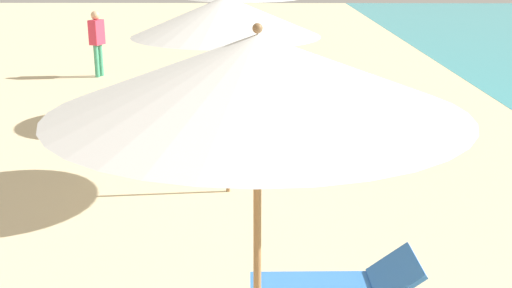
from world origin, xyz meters
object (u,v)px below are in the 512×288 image
(lounger_farthest_shoreside, at_px, (266,92))
(lounger_farthest_inland, at_px, (296,123))
(umbrella_third, at_px, (257,74))
(lounger_fourth_shoreside, at_px, (297,142))
(person_walking_mid, at_px, (97,37))
(lounger_third_shoreside, at_px, (336,286))
(umbrella_fourth, at_px, (226,16))

(lounger_farthest_shoreside, xyz_separation_m, lounger_farthest_inland, (0.45, -2.31, 0.00))
(umbrella_third, distance_m, lounger_fourth_shoreside, 5.42)
(person_walking_mid, bearing_deg, lounger_third_shoreside, -46.25)
(umbrella_third, distance_m, person_walking_mid, 11.99)
(umbrella_third, distance_m, lounger_third_shoreside, 2.30)
(lounger_third_shoreside, xyz_separation_m, lounger_fourth_shoreside, (-0.12, 4.00, 0.01))
(umbrella_fourth, height_order, person_walking_mid, umbrella_fourth)
(lounger_fourth_shoreside, bearing_deg, umbrella_third, 82.11)
(lounger_third_shoreside, height_order, lounger_fourth_shoreside, lounger_fourth_shoreside)
(umbrella_fourth, bearing_deg, lounger_farthest_inland, 67.22)
(lounger_third_shoreside, height_order, lounger_farthest_shoreside, lounger_farthest_shoreside)
(lounger_fourth_shoreside, relative_size, person_walking_mid, 0.92)
(lounger_farthest_shoreside, bearing_deg, umbrella_fourth, 94.65)
(umbrella_third, xyz_separation_m, lounger_third_shoreside, (0.64, 1.03, -1.96))
(umbrella_fourth, relative_size, lounger_farthest_inland, 1.47)
(umbrella_third, bearing_deg, lounger_farthest_inland, 84.70)
(lounger_farthest_shoreside, height_order, person_walking_mid, person_walking_mid)
(lounger_farthest_inland, distance_m, person_walking_mid, 6.85)
(umbrella_fourth, height_order, lounger_fourth_shoreside, umbrella_fourth)
(umbrella_third, bearing_deg, person_walking_mid, 108.88)
(lounger_fourth_shoreside, height_order, lounger_farthest_inland, lounger_fourth_shoreside)
(lounger_farthest_shoreside, bearing_deg, person_walking_mid, -24.98)
(lounger_fourth_shoreside, xyz_separation_m, lounger_farthest_shoreside, (-0.42, 3.38, -0.02))
(umbrella_third, xyz_separation_m, lounger_fourth_shoreside, (0.53, 5.03, -1.94))
(lounger_fourth_shoreside, bearing_deg, person_walking_mid, -56.84)
(umbrella_fourth, relative_size, lounger_fourth_shoreside, 1.72)
(lounger_farthest_inland, bearing_deg, lounger_third_shoreside, 102.84)
(lounger_farthest_shoreside, bearing_deg, lounger_third_shoreside, 105.04)
(umbrella_third, height_order, person_walking_mid, umbrella_third)
(lounger_third_shoreside, xyz_separation_m, lounger_farthest_shoreside, (-0.53, 7.38, -0.00))
(lounger_fourth_shoreside, bearing_deg, umbrella_fourth, 51.06)
(umbrella_third, distance_m, umbrella_fourth, 3.83)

